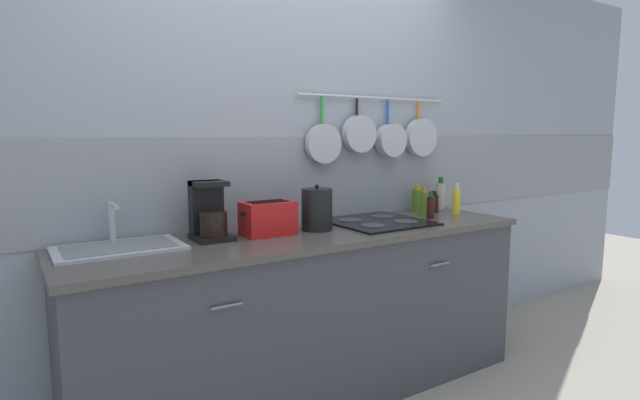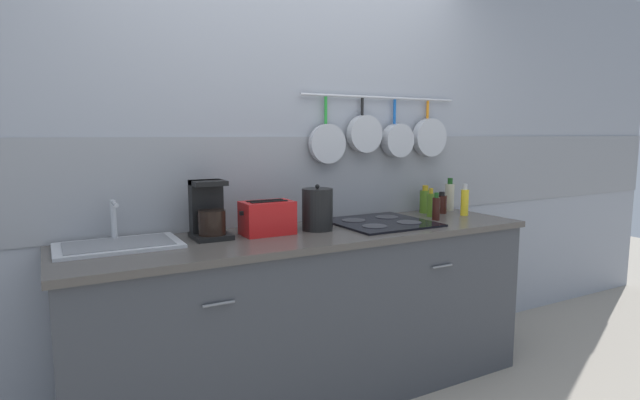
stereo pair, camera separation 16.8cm
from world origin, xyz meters
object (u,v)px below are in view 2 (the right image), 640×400
Objects in this scene: kettle at (317,209)px; bottle_cooking_wine at (436,208)px; bottle_dish_soap at (431,204)px; bottle_sesame_oil at (442,204)px; coffee_maker at (209,214)px; bottle_olive_oil at (425,201)px; bottle_vinegar at (465,202)px; bottle_hot_sauce at (450,196)px; toaster at (267,218)px.

kettle reaches higher than bottle_cooking_wine.
bottle_sesame_oil is at bearing 23.76° from bottle_dish_soap.
bottle_olive_oil is at bearing 3.35° from coffee_maker.
coffee_maker is 1.59× the size of bottle_olive_oil.
bottle_vinegar reaches higher than bottle_cooking_wine.
bottle_olive_oil is (0.91, 0.18, -0.03)m from kettle.
coffee_maker is at bearing 175.89° from bottle_vinegar.
bottle_vinegar is at bearing -62.54° from bottle_sesame_oil.
bottle_hot_sauce reaches higher than bottle_cooking_wine.
toaster is at bearing 177.75° from bottle_vinegar.
bottle_vinegar is (0.22, -0.07, 0.01)m from bottle_dish_soap.
bottle_dish_soap is at bearing 163.06° from bottle_vinegar.
bottle_hot_sauce is (0.22, 0.00, 0.02)m from bottle_olive_oil.
coffee_maker reaches higher than kettle.
bottle_dish_soap is 0.32m from bottle_hot_sauce.
bottle_olive_oil is at bearing 62.36° from bottle_dish_soap.
toaster is 1.55× the size of bottle_dish_soap.
coffee_maker is at bearing -176.65° from bottle_olive_oil.
toaster is at bearing 174.65° from bottle_cooking_wine.
kettle is (0.28, -0.02, 0.03)m from toaster.
bottle_sesame_oil is 0.64× the size of bottle_hot_sauce.
kettle is 0.93m from bottle_olive_oil.
bottle_cooking_wine is 1.18× the size of bottle_sesame_oil.
kettle reaches higher than bottle_olive_oil.
kettle is (0.57, -0.09, -0.01)m from coffee_maker.
bottle_sesame_oil is at bearing 0.65° from coffee_maker.
coffee_maker is 1.64m from bottle_vinegar.
toaster is at bearing 175.00° from kettle.
bottle_hot_sauce is at bearing 0.72° from bottle_olive_oil.
bottle_olive_oil is at bearing 62.53° from bottle_cooking_wine.
bottle_vinegar is at bearing -108.05° from bottle_hot_sauce.
bottle_dish_soap is 0.82× the size of bottle_hot_sauce.
bottle_hot_sauce is at bearing 35.99° from bottle_cooking_wine.
bottle_olive_oil is 0.22m from bottle_hot_sauce.
toaster is at bearing -179.23° from bottle_dish_soap.
bottle_vinegar is (1.34, -0.05, 0.00)m from toaster.
bottle_sesame_oil is (0.21, 0.18, -0.01)m from bottle_cooking_wine.
bottle_vinegar is at bearing 9.41° from bottle_cooking_wine.
bottle_olive_oil is at bearing 10.97° from kettle.
bottle_vinegar is at bearing -16.94° from bottle_dish_soap.
bottle_vinegar is (0.15, -0.20, 0.01)m from bottle_olive_oil.
bottle_dish_soap is 0.89× the size of bottle_vinegar.
bottle_dish_soap reaches higher than bottle_sesame_oil.
bottle_cooking_wine is 0.92× the size of bottle_olive_oil.
bottle_vinegar reaches higher than bottle_dish_soap.
bottle_hot_sauce is at bearing 71.95° from bottle_vinegar.
bottle_cooking_wine is 0.28m from bottle_olive_oil.
bottle_olive_oil is at bearing 139.58° from bottle_sesame_oil.
coffee_maker is 1.36m from bottle_cooking_wine.
bottle_cooking_wine is at bearing -5.35° from toaster.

